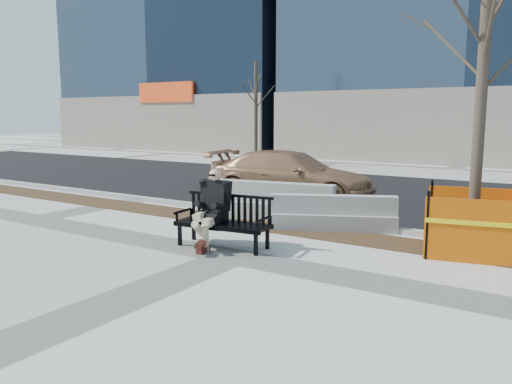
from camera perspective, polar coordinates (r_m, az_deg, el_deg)
ground at (r=9.65m, az=-2.65°, el=-7.19°), size 120.00×120.00×0.00m
mulch_strip at (r=11.79m, az=4.75°, el=-4.25°), size 40.00×1.20×0.02m
asphalt_street at (r=17.41m, az=14.47°, el=-0.30°), size 60.00×10.40×0.01m
curb at (r=12.61m, az=6.80°, el=-3.19°), size 60.00×0.25×0.12m
bench at (r=10.30m, az=-3.71°, el=-6.18°), size 2.05×0.94×1.06m
seated_man at (r=10.48m, az=-4.81°, el=-5.94°), size 0.80×1.20×1.58m
tree_fence at (r=10.72m, az=22.93°, el=-6.26°), size 3.02×3.02×6.37m
sedan at (r=15.92m, az=3.88°, el=-0.88°), size 5.47×2.74×1.52m
jersey_barrier_left at (r=12.96m, az=1.45°, el=-3.07°), size 3.44×1.31×0.97m
jersey_barrier_right at (r=11.90m, az=8.57°, el=-4.23°), size 2.85×1.73×0.82m
far_tree_left at (r=26.80m, az=-0.01°, el=3.02°), size 2.24×2.24×5.76m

